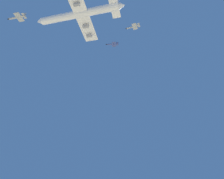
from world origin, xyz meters
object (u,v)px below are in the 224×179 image
object	(u,v)px
chase_jet_lead	(113,44)
chase_jet_left_wing	(133,27)
carrier_jet	(81,14)
chase_jet_right_wing	(17,17)

from	to	relation	value
chase_jet_lead	chase_jet_left_wing	distance (m)	46.09
carrier_jet	chase_jet_left_wing	distance (m)	55.76
chase_jet_right_wing	carrier_jet	bearing A→B (deg)	-151.72
chase_jet_lead	chase_jet_right_wing	bearing A→B (deg)	50.71
chase_jet_lead	chase_jet_right_wing	world-z (taller)	chase_jet_lead
chase_jet_lead	carrier_jet	bearing A→B (deg)	70.46
chase_jet_right_wing	chase_jet_lead	bearing A→B (deg)	-119.94
chase_jet_lead	chase_jet_left_wing	world-z (taller)	chase_jet_lead
carrier_jet	chase_jet_right_wing	size ratio (longest dim) A/B	4.78
chase_jet_lead	chase_jet_left_wing	bearing A→B (deg)	120.08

